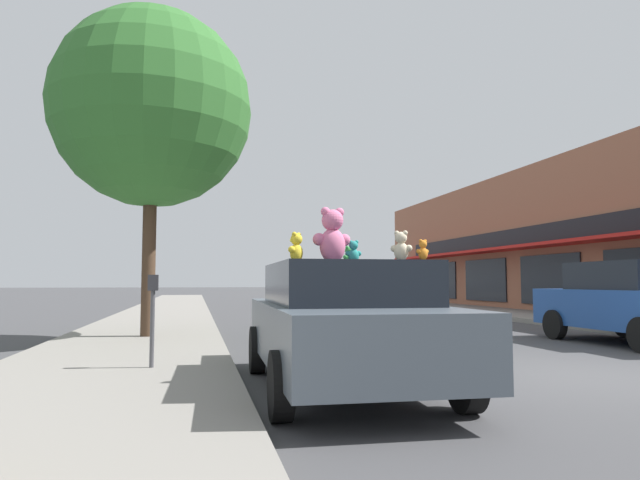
% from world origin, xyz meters
% --- Properties ---
extents(ground_plane, '(260.00, 260.00, 0.00)m').
position_xyz_m(ground_plane, '(0.00, 0.00, 0.00)').
color(ground_plane, '#424244').
extents(sidewalk_near, '(3.41, 90.00, 0.15)m').
position_xyz_m(sidewalk_near, '(-6.56, 0.00, 0.07)').
color(sidewalk_near, gray).
rests_on(sidewalk_near, ground_plane).
extents(plush_art_car, '(2.18, 4.76, 1.55)m').
position_xyz_m(plush_art_car, '(-3.64, -0.21, 0.83)').
color(plush_art_car, '#4C5660').
rests_on(plush_art_car, ground_plane).
extents(teddy_bear_giant, '(0.52, 0.34, 0.69)m').
position_xyz_m(teddy_bear_giant, '(-3.79, -0.28, 1.88)').
color(teddy_bear_giant, pink).
rests_on(teddy_bear_giant, plush_art_car).
extents(teddy_bear_teal, '(0.21, 0.13, 0.29)m').
position_xyz_m(teddy_bear_teal, '(-3.50, -0.24, 1.69)').
color(teddy_bear_teal, teal).
rests_on(teddy_bear_teal, plush_art_car).
extents(teddy_bear_green, '(0.19, 0.17, 0.27)m').
position_xyz_m(teddy_bear_green, '(-3.34, 0.62, 1.68)').
color(teddy_bear_green, green).
rests_on(teddy_bear_green, plush_art_car).
extents(teddy_bear_yellow, '(0.24, 0.26, 0.37)m').
position_xyz_m(teddy_bear_yellow, '(-4.24, -0.31, 1.73)').
color(teddy_bear_yellow, yellow).
rests_on(teddy_bear_yellow, plush_art_car).
extents(teddy_bear_orange, '(0.17, 0.12, 0.23)m').
position_xyz_m(teddy_bear_orange, '(-3.03, -1.32, 1.66)').
color(teddy_bear_orange, orange).
rests_on(teddy_bear_orange, plush_art_car).
extents(teddy_bear_cream, '(0.25, 0.22, 0.34)m').
position_xyz_m(teddy_bear_cream, '(-3.17, -1.03, 1.72)').
color(teddy_bear_cream, beige).
rests_on(teddy_bear_cream, plush_art_car).
extents(parked_car_far_center, '(2.09, 4.31, 1.75)m').
position_xyz_m(parked_car_far_center, '(3.63, 3.35, 0.90)').
color(parked_car_far_center, '#1E4793').
rests_on(parked_car_far_center, ground_plane).
extents(street_tree, '(4.40, 4.40, 7.22)m').
position_xyz_m(street_tree, '(-6.43, 5.86, 5.16)').
color(street_tree, '#473323').
rests_on(street_tree, sidewalk_near).
extents(parking_meter, '(0.14, 0.10, 1.27)m').
position_xyz_m(parking_meter, '(-6.00, 1.16, 0.96)').
color(parking_meter, '#4C4C51').
rests_on(parking_meter, sidewalk_near).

